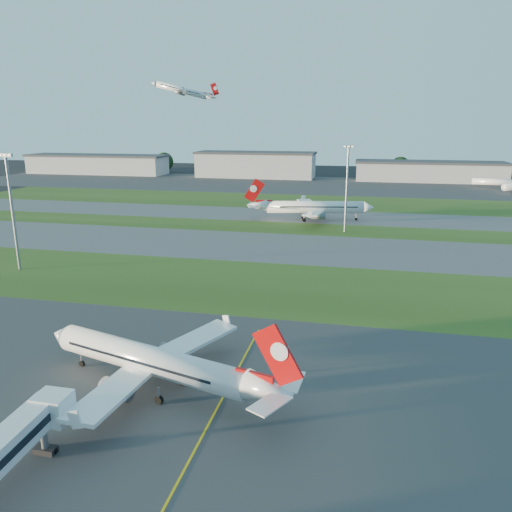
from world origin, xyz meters
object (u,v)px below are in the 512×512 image
(airliner_parked, at_px, (152,361))
(airliner_taxiing, at_px, (314,207))
(light_mast_west, at_px, (12,204))
(mini_jet_far, at_px, (500,182))
(light_mast_centre, at_px, (347,183))

(airliner_parked, height_order, airliner_taxiing, airliner_taxiing)
(light_mast_west, bearing_deg, airliner_parked, -39.83)
(airliner_parked, bearing_deg, light_mast_west, 156.11)
(airliner_taxiing, height_order, mini_jet_far, airliner_taxiing)
(mini_jet_far, distance_m, light_mast_centre, 141.09)
(mini_jet_far, xyz_separation_m, light_mast_west, (-141.45, -177.11, 11.53))
(airliner_taxiing, height_order, light_mast_west, light_mast_west)
(mini_jet_far, bearing_deg, airliner_taxiing, -120.23)
(airliner_parked, distance_m, light_mast_west, 67.16)
(light_mast_centre, bearing_deg, airliner_taxiing, 123.75)
(mini_jet_far, distance_m, light_mast_west, 226.96)
(airliner_taxiing, bearing_deg, light_mast_west, 40.48)
(airliner_taxiing, xyz_separation_m, light_mast_centre, (11.21, -16.78, 10.41))
(airliner_taxiing, distance_m, light_mast_centre, 22.70)
(mini_jet_far, height_order, light_mast_west, light_mast_west)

